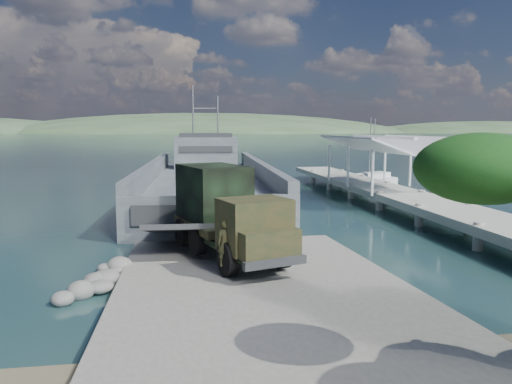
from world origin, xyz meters
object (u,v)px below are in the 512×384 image
(pier, at_px, (385,183))
(landing_craft, at_px, (207,189))
(sailboat_far, at_px, (370,180))
(sailboat_near, at_px, (374,179))
(soldier, at_px, (226,254))
(military_truck, at_px, (226,212))

(pier, bearing_deg, landing_craft, 161.10)
(sailboat_far, bearing_deg, landing_craft, -149.09)
(pier, bearing_deg, sailboat_near, 70.78)
(soldier, height_order, sailboat_near, sailboat_near)
(landing_craft, relative_size, sailboat_near, 5.29)
(soldier, bearing_deg, pier, 48.12)
(military_truck, bearing_deg, soldier, -113.18)
(landing_craft, bearing_deg, pier, -16.18)
(pier, xyz_separation_m, landing_craft, (-13.48, 4.62, -0.70))
(landing_craft, height_order, military_truck, landing_craft)
(landing_craft, bearing_deg, sailboat_far, 30.18)
(pier, relative_size, sailboat_far, 6.12)
(military_truck, xyz_separation_m, soldier, (-0.30, -3.10, -1.02))
(soldier, distance_m, sailboat_far, 37.37)
(sailboat_near, bearing_deg, military_truck, -139.08)
(sailboat_near, bearing_deg, sailboat_far, -150.51)
(sailboat_near, relative_size, sailboat_far, 0.98)
(soldier, bearing_deg, sailboat_far, 55.75)
(pier, height_order, soldier, pier)
(sailboat_near, bearing_deg, landing_craft, -168.43)
(landing_craft, distance_m, sailboat_near, 21.25)
(military_truck, relative_size, sailboat_far, 1.16)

